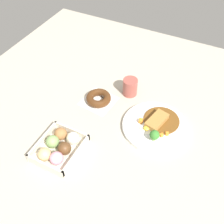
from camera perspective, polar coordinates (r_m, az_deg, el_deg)
ground_plane at (r=1.12m, az=1.07°, el=-3.85°), size 1.60×1.60×0.00m
curry_plate at (r=1.13m, az=9.23°, el=-2.91°), size 0.27×0.27×0.07m
donut_box at (r=1.05m, az=-11.15°, el=-7.31°), size 0.19×0.16×0.06m
chocolate_ring_donut at (r=1.22m, az=-2.88°, el=2.90°), size 0.15×0.15×0.04m
coffee_mug at (r=1.25m, az=3.85°, el=5.33°), size 0.07×0.07×0.08m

